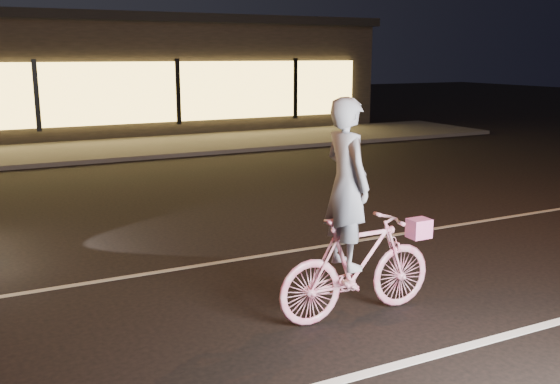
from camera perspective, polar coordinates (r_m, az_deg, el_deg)
ground at (r=6.73m, az=-7.03°, el=-12.58°), size 90.00×90.00×0.00m
lane_stripe_far at (r=8.50m, az=-11.66°, el=-7.26°), size 60.00×0.10×0.01m
sidewalk at (r=19.07m, az=-20.45°, el=3.32°), size 30.00×4.00×0.12m
storefront at (r=24.82m, az=-22.46°, el=9.96°), size 25.40×8.42×4.20m
cyclist at (r=6.79m, az=6.85°, el=-4.55°), size 1.92×0.66×2.42m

